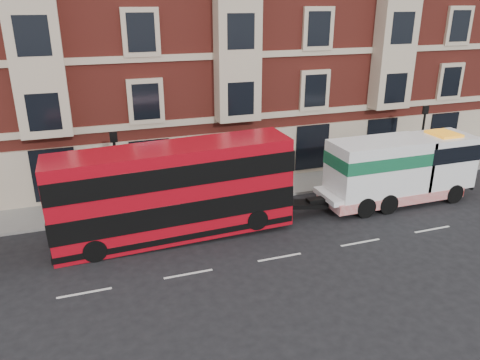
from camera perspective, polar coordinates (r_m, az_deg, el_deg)
name	(u,v)px	position (r m, az deg, el deg)	size (l,w,h in m)	color
ground	(280,257)	(20.38, 4.85, -9.38)	(120.00, 120.00, 0.00)	black
sidewalk	(227,192)	(26.64, -1.64, -1.53)	(90.00, 3.00, 0.15)	slate
victorian_terrace	(197,4)	(31.97, -5.27, 20.53)	(45.00, 12.00, 20.40)	maroon
lamp_post_west	(117,168)	(23.49, -14.81, 1.39)	(0.35, 0.15, 4.35)	black
lamp_post_east	(422,136)	(30.40, 21.30, 5.07)	(0.35, 0.15, 4.35)	black
double_decker_bus	(173,190)	(21.24, -8.14, -1.25)	(10.78, 2.47, 4.36)	#B20917
tow_truck	(397,169)	(26.24, 18.63, 1.25)	(8.63, 2.55, 3.60)	white
pedestrian	(61,198)	(25.28, -20.96, -2.06)	(0.60, 0.40, 1.66)	#181D30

